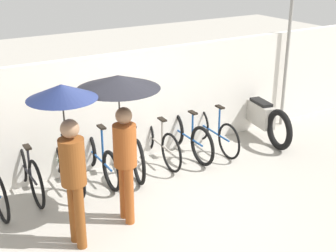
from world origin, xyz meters
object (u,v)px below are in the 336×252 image
(motorcycle, at_px, (260,116))
(parked_bicycle_5, at_px, (157,141))
(parked_bicycle_1, at_px, (27,171))
(pedestrian_center, at_px, (120,106))
(parked_bicycle_6, at_px, (187,136))
(parked_bicycle_3, at_px, (99,158))
(parked_bicycle_2, at_px, (64,165))
(pedestrian_leading, at_px, (67,129))
(parked_bicycle_7, at_px, (213,130))
(parked_bicycle_4, at_px, (131,148))

(motorcycle, bearing_deg, parked_bicycle_5, 98.31)
(parked_bicycle_1, distance_m, pedestrian_center, 2.15)
(parked_bicycle_6, bearing_deg, parked_bicycle_3, 91.56)
(pedestrian_center, bearing_deg, parked_bicycle_6, 36.38)
(parked_bicycle_2, relative_size, pedestrian_leading, 0.78)
(parked_bicycle_2, bearing_deg, parked_bicycle_7, -92.27)
(parked_bicycle_1, height_order, parked_bicycle_2, parked_bicycle_1)
(parked_bicycle_5, distance_m, motorcycle, 2.35)
(parked_bicycle_2, xyz_separation_m, parked_bicycle_4, (1.17, -0.07, 0.05))
(motorcycle, bearing_deg, parked_bicycle_6, 100.25)
(pedestrian_center, bearing_deg, parked_bicycle_2, 108.27)
(parked_bicycle_4, bearing_deg, pedestrian_center, 162.83)
(parked_bicycle_4, height_order, pedestrian_leading, pedestrian_leading)
(parked_bicycle_5, bearing_deg, parked_bicycle_7, -91.90)
(parked_bicycle_4, bearing_deg, parked_bicycle_1, 100.65)
(parked_bicycle_1, relative_size, pedestrian_leading, 0.80)
(motorcycle, bearing_deg, pedestrian_leading, 119.12)
(parked_bicycle_4, xyz_separation_m, parked_bicycle_6, (1.17, 0.01, -0.02))
(parked_bicycle_3, xyz_separation_m, parked_bicycle_5, (1.17, 0.07, 0.02))
(parked_bicycle_1, relative_size, pedestrian_center, 0.81)
(parked_bicycle_6, xyz_separation_m, pedestrian_leading, (-2.77, -1.51, 1.23))
(parked_bicycle_7, bearing_deg, parked_bicycle_2, 92.20)
(parked_bicycle_7, bearing_deg, pedestrian_leading, 117.73)
(parked_bicycle_2, bearing_deg, parked_bicycle_3, -95.42)
(parked_bicycle_2, distance_m, parked_bicycle_5, 1.76)
(pedestrian_center, bearing_deg, parked_bicycle_7, 29.43)
(parked_bicycle_1, height_order, parked_bicycle_7, parked_bicycle_1)
(pedestrian_leading, xyz_separation_m, motorcycle, (4.53, 1.49, -1.17))
(parked_bicycle_1, height_order, parked_bicycle_6, parked_bicycle_1)
(parked_bicycle_5, xyz_separation_m, motorcycle, (2.35, -0.11, 0.06))
(parked_bicycle_4, bearing_deg, parked_bicycle_5, -66.76)
(parked_bicycle_3, xyz_separation_m, parked_bicycle_4, (0.59, -0.02, 0.04))
(parked_bicycle_2, distance_m, pedestrian_leading, 2.06)
(parked_bicycle_3, relative_size, pedestrian_center, 0.81)
(parked_bicycle_3, distance_m, motorcycle, 3.52)
(parked_bicycle_5, height_order, pedestrian_leading, pedestrian_leading)
(parked_bicycle_2, xyz_separation_m, parked_bicycle_3, (0.59, -0.05, 0.01))
(parked_bicycle_5, xyz_separation_m, pedestrian_leading, (-2.19, -1.60, 1.23))
(parked_bicycle_2, xyz_separation_m, parked_bicycle_7, (2.93, -0.08, 0.01))
(parked_bicycle_5, height_order, motorcycle, parked_bicycle_5)
(parked_bicycle_4, distance_m, parked_bicycle_5, 0.59)
(parked_bicycle_2, height_order, parked_bicycle_6, parked_bicycle_6)
(parked_bicycle_2, bearing_deg, motorcycle, -91.79)
(pedestrian_center, bearing_deg, parked_bicycle_3, 83.99)
(pedestrian_leading, bearing_deg, parked_bicycle_6, 23.30)
(parked_bicycle_4, bearing_deg, pedestrian_leading, 147.05)
(pedestrian_center, xyz_separation_m, motorcycle, (3.71, 1.29, -1.26))
(parked_bicycle_3, relative_size, parked_bicycle_6, 0.98)
(parked_bicycle_1, distance_m, pedestrian_leading, 2.01)
(parked_bicycle_2, relative_size, parked_bicycle_5, 0.96)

